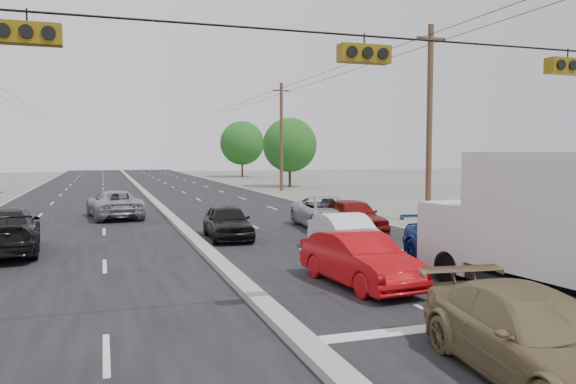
% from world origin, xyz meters
% --- Properties ---
extents(ground, '(200.00, 200.00, 0.00)m').
position_xyz_m(ground, '(0.00, 0.00, 0.00)').
color(ground, '#606356').
rests_on(ground, ground).
extents(road_surface, '(20.00, 160.00, 0.02)m').
position_xyz_m(road_surface, '(0.00, 30.00, 0.00)').
color(road_surface, black).
rests_on(road_surface, ground).
extents(center_median, '(0.50, 160.00, 0.20)m').
position_xyz_m(center_median, '(0.00, 30.00, 0.10)').
color(center_median, gray).
rests_on(center_median, ground).
extents(utility_pole_right_b, '(1.60, 0.30, 10.00)m').
position_xyz_m(utility_pole_right_b, '(12.50, 15.00, 5.11)').
color(utility_pole_right_b, '#422D1E').
rests_on(utility_pole_right_b, ground).
extents(utility_pole_right_c, '(1.60, 0.30, 10.00)m').
position_xyz_m(utility_pole_right_c, '(12.50, 40.00, 5.11)').
color(utility_pole_right_c, '#422D1E').
rests_on(utility_pole_right_c, ground).
extents(traffic_signals, '(25.00, 0.30, 0.54)m').
position_xyz_m(traffic_signals, '(1.40, 0.00, 5.49)').
color(traffic_signals, black).
rests_on(traffic_signals, ground).
extents(tree_right_mid, '(5.60, 5.60, 7.14)m').
position_xyz_m(tree_right_mid, '(15.00, 45.00, 4.34)').
color(tree_right_mid, '#382619').
rests_on(tree_right_mid, ground).
extents(tree_right_far, '(6.40, 6.40, 8.16)m').
position_xyz_m(tree_right_far, '(16.00, 70.00, 4.96)').
color(tree_right_far, '#382619').
rests_on(tree_right_far, ground).
extents(box_truck, '(3.19, 7.21, 3.55)m').
position_xyz_m(box_truck, '(6.72, 0.40, 1.82)').
color(box_truck, black).
rests_on(box_truck, ground).
extents(tan_sedan, '(2.45, 4.93, 1.38)m').
position_xyz_m(tan_sedan, '(2.86, -3.23, 0.69)').
color(tan_sedan, olive).
rests_on(tan_sedan, ground).
extents(red_sedan, '(1.93, 4.39, 1.40)m').
position_xyz_m(red_sedan, '(3.00, 3.24, 0.70)').
color(red_sedan, '#AE0A0F').
rests_on(red_sedan, ground).
extents(queue_car_a, '(1.80, 4.17, 1.40)m').
position_xyz_m(queue_car_a, '(1.40, 12.32, 0.70)').
color(queue_car_a, black).
rests_on(queue_car_a, ground).
extents(queue_car_b, '(1.58, 4.25, 1.39)m').
position_xyz_m(queue_car_b, '(4.54, 7.51, 0.69)').
color(queue_car_b, white).
rests_on(queue_car_b, ground).
extents(queue_car_c, '(2.85, 5.52, 1.49)m').
position_xyz_m(queue_car_c, '(6.49, 13.86, 0.74)').
color(queue_car_c, '#9E9FA5').
rests_on(queue_car_c, ground).
extents(queue_car_d, '(2.28, 5.02, 1.42)m').
position_xyz_m(queue_car_d, '(7.03, 4.57, 0.71)').
color(queue_car_d, navy).
rests_on(queue_car_d, ground).
extents(queue_car_e, '(1.90, 4.47, 1.51)m').
position_xyz_m(queue_car_e, '(7.00, 12.25, 0.75)').
color(queue_car_e, maroon).
rests_on(queue_car_e, ground).
extents(oncoming_near, '(2.82, 5.87, 1.65)m').
position_xyz_m(oncoming_near, '(-6.70, 11.34, 0.82)').
color(oncoming_near, black).
rests_on(oncoming_near, ground).
extents(oncoming_far, '(3.12, 5.65, 1.50)m').
position_xyz_m(oncoming_far, '(-2.85, 21.45, 0.75)').
color(oncoming_far, gray).
rests_on(oncoming_far, ground).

